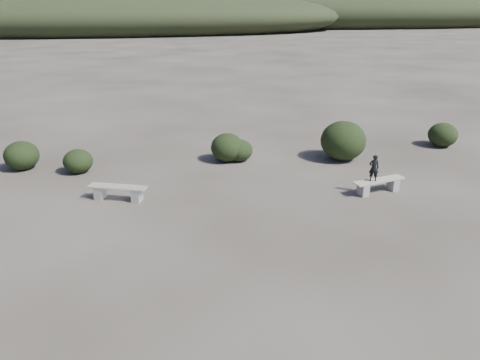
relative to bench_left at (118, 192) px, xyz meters
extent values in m
plane|color=#312C26|center=(4.21, -5.04, -0.28)|extent=(1200.00, 1200.00, 0.00)
cube|color=gray|center=(-0.60, 0.18, -0.08)|extent=(0.35, 0.42, 0.42)
cube|color=gray|center=(0.60, -0.18, -0.08)|extent=(0.35, 0.42, 0.42)
cube|color=gray|center=(0.00, 0.00, 0.16)|extent=(1.90, 0.92, 0.05)
cube|color=gray|center=(7.82, -0.54, -0.08)|extent=(0.35, 0.41, 0.41)
cube|color=gray|center=(8.98, -0.18, -0.08)|extent=(0.35, 0.41, 0.41)
cube|color=gray|center=(8.40, -0.36, 0.15)|extent=(1.86, 0.90, 0.05)
imported|color=black|center=(8.14, -0.44, 0.61)|extent=(0.35, 0.26, 0.88)
ellipsoid|color=black|center=(-1.76, 2.74, 0.15)|extent=(1.06, 1.06, 0.87)
ellipsoid|color=black|center=(3.77, 3.44, 0.27)|extent=(1.29, 1.29, 1.10)
ellipsoid|color=black|center=(4.23, 3.42, 0.14)|extent=(1.06, 1.06, 0.85)
ellipsoid|color=black|center=(8.30, 3.09, 0.49)|extent=(1.77, 1.77, 1.54)
ellipsoid|color=black|center=(13.14, 4.34, 0.23)|extent=(1.23, 1.23, 1.02)
ellipsoid|color=black|center=(-3.91, 3.37, 0.25)|extent=(1.25, 1.25, 1.06)
ellipsoid|color=black|center=(-20.79, 84.96, 2.42)|extent=(110.00, 40.00, 12.00)
ellipsoid|color=black|center=(39.21, 104.96, 2.87)|extent=(120.00, 44.00, 14.00)
ellipsoid|color=#2D382E|center=(4.21, 154.96, 5.12)|extent=(190.00, 64.00, 24.00)
camera|label=1|loc=(2.28, -13.95, 5.64)|focal=35.00mm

